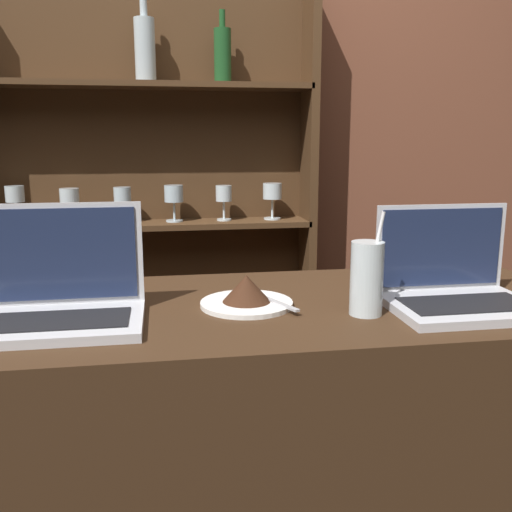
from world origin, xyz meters
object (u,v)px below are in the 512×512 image
laptop_far (456,286)px  cake_plate (247,294)px  laptop_near (53,298)px  water_glass (367,278)px

laptop_far → cake_plate: (-0.44, 0.07, -0.02)m
laptop_near → laptop_far: laptop_near is taller
laptop_near → cake_plate: 0.39m
cake_plate → laptop_far: bearing=-9.4°
cake_plate → water_glass: size_ratio=0.94×
cake_plate → water_glass: 0.25m
laptop_far → laptop_near: bearing=178.3°
laptop_near → cake_plate: size_ratio=1.72×
cake_plate → water_glass: water_glass is taller
laptop_far → cake_plate: bearing=170.6°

